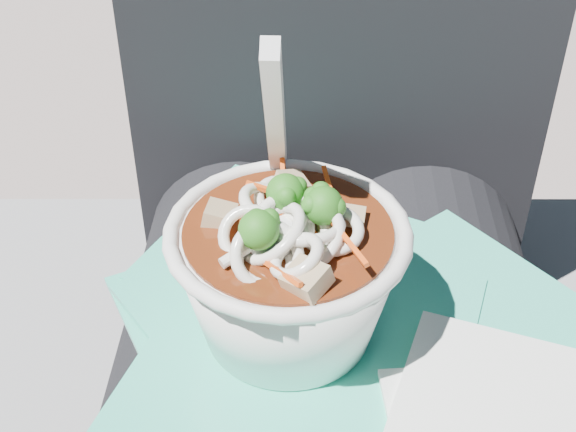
{
  "coord_description": "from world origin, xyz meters",
  "views": [
    {
      "loc": [
        -0.02,
        -0.33,
        1.03
      ],
      "look_at": [
        -0.03,
        0.02,
        0.76
      ],
      "focal_mm": 50.0,
      "sensor_mm": 36.0,
      "label": 1
    }
  ],
  "objects": [
    {
      "name": "plastic_bag",
      "position": [
        0.0,
        0.0,
        0.66
      ],
      "size": [
        0.37,
        0.45,
        0.02
      ],
      "color": "#2DBC9B",
      "rests_on": "lap"
    },
    {
      "name": "person_body",
      "position": [
        -0.0,
        0.09,
        0.58
      ],
      "size": [
        0.34,
        0.94,
        1.04
      ],
      "color": "black",
      "rests_on": "ground"
    },
    {
      "name": "udon_bowl",
      "position": [
        -0.03,
        0.02,
        0.72
      ],
      "size": [
        0.17,
        0.17,
        0.19
      ],
      "color": "white",
      "rests_on": "plastic_bag"
    }
  ]
}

